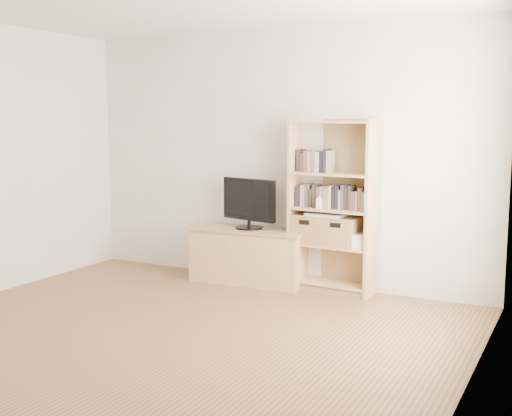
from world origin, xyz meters
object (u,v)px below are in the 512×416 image
Objects in this scene: laptop at (326,215)px; tv_stand at (249,257)px; basket_right at (341,231)px; television at (249,203)px; bookshelf at (332,206)px; basket_left at (311,228)px; baby_monitor at (319,204)px.

tv_stand is at bearing -169.25° from laptop.
television is at bearing -172.94° from basket_right.
television is at bearing -169.25° from laptop.
television is (-0.88, -0.07, -0.02)m from bookshelf.
basket_right is (0.98, 0.06, 0.34)m from tv_stand.
bookshelf reaches higher than basket_right.
laptop reaches higher than basket_right.
basket_left is at bearing 3.04° from tv_stand.
baby_monitor is at bearing 11.83° from television.
basket_left is (0.66, 0.08, 0.34)m from tv_stand.
bookshelf is at bearing 32.85° from baby_monitor.
laptop is (0.83, 0.06, -0.07)m from television.
baby_monitor is 0.30× the size of basket_right.
basket_left is (-0.23, 0.01, -0.24)m from bookshelf.
basket_left is at bearing -178.81° from bookshelf.
basket_left is at bearing 178.44° from laptop.
baby_monitor is 0.30× the size of basket_left.
baby_monitor is 0.34m from basket_right.
bookshelf is 16.78× the size of baby_monitor.
bookshelf is 0.33m from basket_left.
television reaches higher than tv_stand.
tv_stand is 11.77× the size of baby_monitor.
tv_stand is 3.29× the size of laptop.
laptop is (0.83, 0.06, 0.49)m from tv_stand.
basket_left is 1.00× the size of basket_right.
tv_stand is at bearing -172.94° from basket_right.
bookshelf is 4.99× the size of basket_right.
bookshelf is (0.88, 0.07, 0.57)m from tv_stand.
baby_monitor is (0.78, -0.02, 0.05)m from television.
tv_stand is at bearing -171.25° from bookshelf.
television is 6.61× the size of baby_monitor.
television is at bearing -171.25° from bookshelf.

